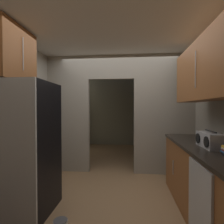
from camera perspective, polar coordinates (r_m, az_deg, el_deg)
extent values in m
plane|color=#93704C|center=(3.09, 0.61, -26.01)|extent=(20.00, 20.00, 0.00)
cube|color=silver|center=(3.33, 1.21, 22.06)|extent=(3.61, 6.47, 0.06)
cube|color=#9E998C|center=(4.20, -13.46, -0.57)|extent=(0.94, 0.12, 2.57)
cube|color=#9E998C|center=(4.04, 15.96, -0.65)|extent=(1.27, 0.12, 2.57)
cube|color=#9E998C|center=(4.09, -0.22, 13.86)|extent=(0.99, 0.12, 0.52)
cube|color=gray|center=(7.03, 3.61, 0.16)|extent=(3.21, 0.10, 2.57)
cube|color=gray|center=(5.78, -12.48, -0.09)|extent=(0.10, 3.05, 2.57)
cube|color=gray|center=(5.66, 19.00, -0.16)|extent=(0.10, 3.05, 2.57)
cube|color=black|center=(2.76, -25.52, -10.03)|extent=(0.72, 0.74, 1.76)
cube|color=#B7BABC|center=(2.45, -30.29, -11.53)|extent=(0.72, 0.03, 1.76)
cube|color=brown|center=(2.79, 28.22, -19.22)|extent=(0.66, 2.13, 0.89)
cube|color=black|center=(2.67, 28.32, -9.82)|extent=(0.70, 2.13, 0.04)
cylinder|color=#B7BABC|center=(2.26, 24.52, -23.05)|extent=(0.01, 0.01, 0.22)
cylinder|color=#B7BABC|center=(3.10, 18.65, -16.19)|extent=(0.01, 0.01, 0.22)
cube|color=#B7BABC|center=(2.17, 25.78, -25.66)|extent=(0.02, 0.56, 0.87)
cube|color=brown|center=(2.67, 28.53, 11.76)|extent=(0.34, 1.91, 0.79)
cylinder|color=#B7BABC|center=(2.60, 24.76, 12.07)|extent=(0.01, 0.01, 0.47)
cube|color=brown|center=(3.02, -29.22, 15.59)|extent=(0.34, 0.79, 0.76)
cylinder|color=#B7BABC|center=(2.92, -26.17, 16.11)|extent=(0.01, 0.01, 0.46)
cube|color=#B2B2B7|center=(2.55, 28.57, -7.79)|extent=(0.19, 0.43, 0.18)
cylinder|color=#262626|center=(2.53, 28.60, -5.29)|extent=(0.02, 0.30, 0.02)
cylinder|color=black|center=(2.39, 27.51, -8.36)|extent=(0.01, 0.13, 0.13)
cylinder|color=black|center=(2.63, 25.39, -7.48)|extent=(0.01, 0.13, 0.13)
cylinder|color=#4C4C51|center=(2.36, -15.91, -29.97)|extent=(0.15, 0.15, 0.01)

